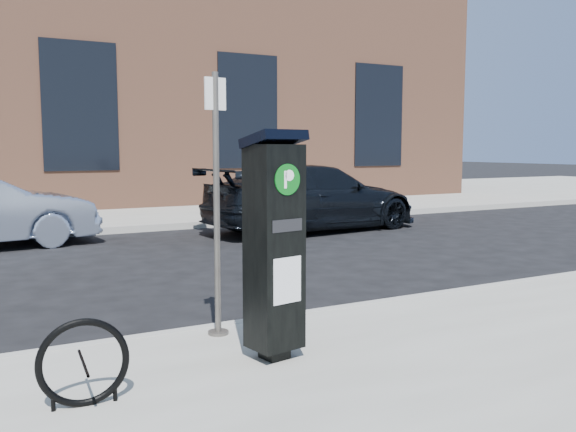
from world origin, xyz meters
TOP-DOWN VIEW (x-y plane):
  - ground at (0.00, 0.00)m, footprint 120.00×120.00m
  - sidewalk_far at (0.00, 14.00)m, footprint 60.00×12.00m
  - curb_near at (0.00, -0.02)m, footprint 60.00×0.12m
  - curb_far at (0.00, 8.02)m, footprint 60.00×0.12m
  - building at (-0.00, 17.00)m, footprint 28.00×10.05m
  - parking_kiosk at (-0.76, -1.12)m, footprint 0.49×0.44m
  - sign_pole at (-0.92, -0.30)m, footprint 0.21×0.19m
  - bike_rack at (-2.30, -1.36)m, footprint 0.61×0.09m
  - car_dark at (4.06, 6.40)m, footprint 5.43×2.78m

SIDE VIEW (x-z plane):
  - ground at x=0.00m, z-range 0.00..0.00m
  - sidewalk_far at x=0.00m, z-range 0.00..0.15m
  - curb_near at x=0.00m, z-range -0.01..0.15m
  - curb_far at x=0.00m, z-range -0.01..0.15m
  - bike_rack at x=-2.30m, z-range 0.14..0.75m
  - car_dark at x=4.06m, z-range 0.00..1.51m
  - parking_kiosk at x=-0.76m, z-range 0.17..2.03m
  - sign_pole at x=-0.92m, z-range 0.14..2.53m
  - building at x=0.00m, z-range 0.02..8.27m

